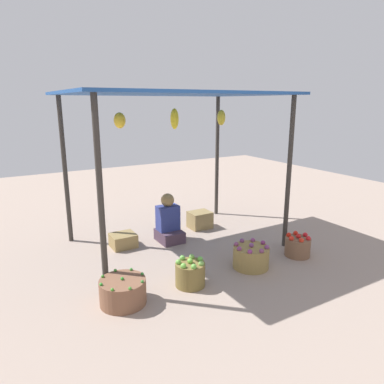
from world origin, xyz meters
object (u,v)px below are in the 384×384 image
Objects in this scene: basket_green_apples at (190,273)px; wooden_crate_stacked_rear at (123,240)px; basket_purple_onions at (251,257)px; basket_green_chilies at (123,291)px; wooden_crate_near_vendor at (200,220)px; basket_red_tomatoes at (298,246)px; vendor_person at (169,223)px.

wooden_crate_stacked_rear is (-0.30, 1.55, -0.05)m from basket_green_apples.
basket_green_apples is 0.99× the size of wooden_crate_stacked_rear.
basket_green_apples is at bearing -179.38° from basket_purple_onions.
basket_green_chilies is 1.40× the size of wooden_crate_stacked_rear.
basket_purple_onions is 1.69m from wooden_crate_near_vendor.
basket_green_apples is at bearing 178.64° from basket_red_tomatoes.
wooden_crate_near_vendor is at bearing 19.21° from vendor_person.
vendor_person is 2.11× the size of wooden_crate_stacked_rear.
wooden_crate_near_vendor is (-0.61, 1.73, 0.00)m from basket_red_tomatoes.
basket_purple_onions is at bearing 0.62° from basket_green_apples.
wooden_crate_stacked_rear is (0.55, 1.52, -0.04)m from basket_green_chilies.
basket_red_tomatoes is at bearing -70.65° from wooden_crate_near_vendor.
vendor_person is 1.51× the size of basket_green_chilies.
vendor_person reaches higher than wooden_crate_stacked_rear.
vendor_person is 1.61× the size of basket_purple_onions.
basket_red_tomatoes is (0.83, -0.05, -0.01)m from basket_purple_onions.
basket_purple_onions is at bearing -97.49° from wooden_crate_near_vendor.
basket_green_apples is 0.95m from basket_purple_onions.
vendor_person is at bearing -160.79° from wooden_crate_near_vendor.
basket_purple_onions is at bearing 176.36° from basket_red_tomatoes.
basket_green_chilies is 0.84m from basket_green_apples.
basket_green_apples reaches higher than wooden_crate_stacked_rear.
basket_green_chilies is at bearing 179.27° from basket_purple_onions.
basket_red_tomatoes is at bearing -37.47° from wooden_crate_stacked_rear.
wooden_crate_stacked_rear is at bearing 70.20° from basket_green_chilies.
vendor_person reaches higher than basket_red_tomatoes.
vendor_person reaches higher than basket_purple_onions.
basket_green_chilies is at bearing -140.71° from wooden_crate_near_vendor.
basket_green_apples reaches higher than basket_purple_onions.
basket_red_tomatoes is (2.62, -0.08, 0.00)m from basket_green_chilies.
basket_green_chilies is 1.61m from wooden_crate_stacked_rear.
basket_purple_onions reaches higher than basket_green_chilies.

